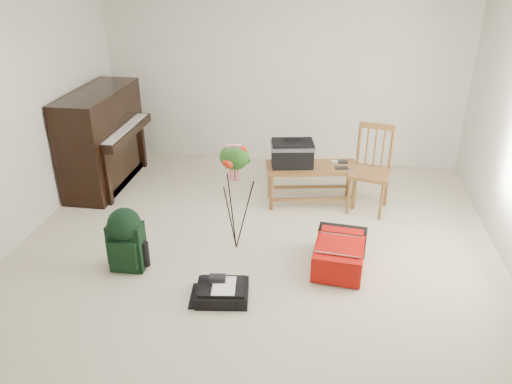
% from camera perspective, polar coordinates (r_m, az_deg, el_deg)
% --- Properties ---
extents(floor, '(5.00, 5.50, 0.01)m').
position_cam_1_polar(floor, '(5.05, -0.59, -8.11)').
color(floor, beige).
rests_on(floor, ground).
extents(wall_back, '(5.00, 0.04, 2.50)m').
position_cam_1_polar(wall_back, '(7.08, 2.99, 13.15)').
color(wall_back, silver).
rests_on(wall_back, floor).
extents(piano, '(0.71, 1.50, 1.25)m').
position_cam_1_polar(piano, '(6.77, -17.04, 5.66)').
color(piano, black).
rests_on(piano, floor).
extents(bench, '(1.15, 0.62, 0.84)m').
position_cam_1_polar(bench, '(5.99, 4.90, 4.04)').
color(bench, brown).
rests_on(bench, floor).
extents(dining_chair, '(0.53, 0.53, 1.02)m').
position_cam_1_polar(dining_chair, '(5.99, 12.89, 2.43)').
color(dining_chair, brown).
rests_on(dining_chair, floor).
extents(red_suitcase, '(0.53, 0.73, 0.30)m').
position_cam_1_polar(red_suitcase, '(5.01, 9.51, -6.65)').
color(red_suitcase, '#AF1607').
rests_on(red_suitcase, floor).
extents(black_duffel, '(0.51, 0.43, 0.19)m').
position_cam_1_polar(black_duffel, '(4.57, -3.88, -11.27)').
color(black_duffel, black).
rests_on(black_duffel, floor).
extents(green_backpack, '(0.33, 0.32, 0.65)m').
position_cam_1_polar(green_backpack, '(4.94, -14.68, -4.98)').
color(green_backpack, black).
rests_on(green_backpack, floor).
extents(flower_stand, '(0.41, 0.41, 1.19)m').
position_cam_1_polar(flower_stand, '(5.00, -2.38, -0.72)').
color(flower_stand, black).
rests_on(flower_stand, floor).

